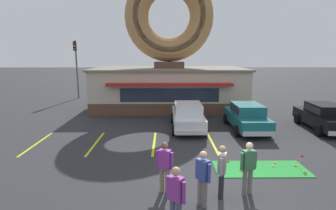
{
  "coord_description": "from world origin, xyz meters",
  "views": [
    {
      "loc": [
        -1.62,
        -7.79,
        4.52
      ],
      "look_at": [
        -1.5,
        5.0,
        2.0
      ],
      "focal_mm": 28.0,
      "sensor_mm": 36.0,
      "label": 1
    }
  ],
  "objects_px": {
    "car_teal": "(247,116)",
    "pedestrian_blue_sweater_man": "(165,165)",
    "pedestrian_beanie_man": "(203,176)",
    "pedestrian_clipboard_woman": "(248,165)",
    "trash_bin": "(239,110)",
    "car_white": "(188,115)",
    "traffic_light_pole": "(76,62)",
    "car_black": "(324,116)",
    "pedestrian_hooded_kid": "(222,169)",
    "golf_ball": "(239,169)",
    "pedestrian_leather_jacket_man": "(176,196)",
    "putting_flag_pin": "(301,158)"
  },
  "relations": [
    {
      "from": "car_teal",
      "to": "golf_ball",
      "type": "bearing_deg",
      "value": -109.15
    },
    {
      "from": "trash_bin",
      "to": "traffic_light_pole",
      "type": "height_order",
      "value": "traffic_light_pole"
    },
    {
      "from": "pedestrian_hooded_kid",
      "to": "car_teal",
      "type": "bearing_deg",
      "value": 67.74
    },
    {
      "from": "car_teal",
      "to": "pedestrian_leather_jacket_man",
      "type": "distance_m",
      "value": 10.2
    },
    {
      "from": "putting_flag_pin",
      "to": "pedestrian_leather_jacket_man",
      "type": "xyz_separation_m",
      "value": [
        -5.12,
        -3.64,
        0.54
      ]
    },
    {
      "from": "pedestrian_beanie_man",
      "to": "car_black",
      "type": "bearing_deg",
      "value": 43.64
    },
    {
      "from": "trash_bin",
      "to": "traffic_light_pole",
      "type": "distance_m",
      "value": 16.8
    },
    {
      "from": "car_teal",
      "to": "trash_bin",
      "type": "xyz_separation_m",
      "value": [
        0.46,
        3.21,
        -0.37
      ]
    },
    {
      "from": "putting_flag_pin",
      "to": "pedestrian_blue_sweater_man",
      "type": "height_order",
      "value": "pedestrian_blue_sweater_man"
    },
    {
      "from": "pedestrian_beanie_man",
      "to": "traffic_light_pole",
      "type": "height_order",
      "value": "traffic_light_pole"
    },
    {
      "from": "pedestrian_clipboard_woman",
      "to": "pedestrian_beanie_man",
      "type": "bearing_deg",
      "value": -156.67
    },
    {
      "from": "trash_bin",
      "to": "pedestrian_leather_jacket_man",
      "type": "bearing_deg",
      "value": -112.27
    },
    {
      "from": "car_black",
      "to": "traffic_light_pole",
      "type": "xyz_separation_m",
      "value": [
        -18.44,
        11.49,
        2.84
      ]
    },
    {
      "from": "car_black",
      "to": "trash_bin",
      "type": "bearing_deg",
      "value": 142.35
    },
    {
      "from": "car_teal",
      "to": "pedestrian_leather_jacket_man",
      "type": "bearing_deg",
      "value": -116.73
    },
    {
      "from": "car_white",
      "to": "pedestrian_blue_sweater_man",
      "type": "bearing_deg",
      "value": -100.51
    },
    {
      "from": "pedestrian_hooded_kid",
      "to": "traffic_light_pole",
      "type": "xyz_separation_m",
      "value": [
        -10.73,
        18.99,
        2.75
      ]
    },
    {
      "from": "pedestrian_beanie_man",
      "to": "pedestrian_clipboard_woman",
      "type": "bearing_deg",
      "value": 23.33
    },
    {
      "from": "pedestrian_hooded_kid",
      "to": "pedestrian_leather_jacket_man",
      "type": "distance_m",
      "value": 2.2
    },
    {
      "from": "car_white",
      "to": "pedestrian_beanie_man",
      "type": "distance_m",
      "value": 8.23
    },
    {
      "from": "putting_flag_pin",
      "to": "pedestrian_beanie_man",
      "type": "bearing_deg",
      "value": -149.44
    },
    {
      "from": "trash_bin",
      "to": "pedestrian_hooded_kid",
      "type": "bearing_deg",
      "value": -108.24
    },
    {
      "from": "car_teal",
      "to": "pedestrian_blue_sweater_man",
      "type": "distance_m",
      "value": 8.7
    },
    {
      "from": "pedestrian_beanie_man",
      "to": "golf_ball",
      "type": "bearing_deg",
      "value": 53.07
    },
    {
      "from": "car_white",
      "to": "pedestrian_clipboard_woman",
      "type": "xyz_separation_m",
      "value": [
        1.32,
        -7.55,
        0.11
      ]
    },
    {
      "from": "pedestrian_hooded_kid",
      "to": "pedestrian_beanie_man",
      "type": "bearing_deg",
      "value": -144.34
    },
    {
      "from": "car_black",
      "to": "car_teal",
      "type": "height_order",
      "value": "same"
    },
    {
      "from": "golf_ball",
      "to": "putting_flag_pin",
      "type": "height_order",
      "value": "putting_flag_pin"
    },
    {
      "from": "golf_ball",
      "to": "pedestrian_blue_sweater_man",
      "type": "bearing_deg",
      "value": -151.27
    },
    {
      "from": "car_white",
      "to": "golf_ball",
      "type": "bearing_deg",
      "value": -75.09
    },
    {
      "from": "pedestrian_leather_jacket_man",
      "to": "trash_bin",
      "type": "relative_size",
      "value": 1.8
    },
    {
      "from": "pedestrian_blue_sweater_man",
      "to": "traffic_light_pole",
      "type": "height_order",
      "value": "traffic_light_pole"
    },
    {
      "from": "pedestrian_beanie_man",
      "to": "car_white",
      "type": "bearing_deg",
      "value": 88.27
    },
    {
      "from": "car_black",
      "to": "car_teal",
      "type": "distance_m",
      "value": 4.63
    },
    {
      "from": "trash_bin",
      "to": "traffic_light_pole",
      "type": "relative_size",
      "value": 0.17
    },
    {
      "from": "pedestrian_hooded_kid",
      "to": "pedestrian_clipboard_woman",
      "type": "distance_m",
      "value": 0.92
    },
    {
      "from": "putting_flag_pin",
      "to": "pedestrian_hooded_kid",
      "type": "xyz_separation_m",
      "value": [
        -3.61,
        -2.04,
        0.52
      ]
    },
    {
      "from": "car_white",
      "to": "pedestrian_beanie_man",
      "type": "relative_size",
      "value": 2.63
    },
    {
      "from": "trash_bin",
      "to": "car_white",
      "type": "bearing_deg",
      "value": -142.96
    },
    {
      "from": "car_black",
      "to": "trash_bin",
      "type": "relative_size",
      "value": 4.77
    },
    {
      "from": "traffic_light_pole",
      "to": "pedestrian_blue_sweater_man",
      "type": "bearing_deg",
      "value": -64.46
    },
    {
      "from": "golf_ball",
      "to": "car_black",
      "type": "xyz_separation_m",
      "value": [
        6.58,
        5.59,
        0.82
      ]
    },
    {
      "from": "pedestrian_hooded_kid",
      "to": "traffic_light_pole",
      "type": "relative_size",
      "value": 0.3
    },
    {
      "from": "golf_ball",
      "to": "trash_bin",
      "type": "bearing_deg",
      "value": 74.75
    },
    {
      "from": "pedestrian_blue_sweater_man",
      "to": "traffic_light_pole",
      "type": "xyz_separation_m",
      "value": [
        -8.93,
        18.69,
        2.74
      ]
    },
    {
      "from": "pedestrian_hooded_kid",
      "to": "pedestrian_clipboard_woman",
      "type": "height_order",
      "value": "pedestrian_clipboard_woman"
    },
    {
      "from": "pedestrian_hooded_kid",
      "to": "pedestrian_blue_sweater_man",
      "type": "bearing_deg",
      "value": 170.28
    },
    {
      "from": "car_white",
      "to": "traffic_light_pole",
      "type": "xyz_separation_m",
      "value": [
        -10.31,
        11.25,
        2.84
      ]
    },
    {
      "from": "golf_ball",
      "to": "car_teal",
      "type": "distance_m",
      "value": 5.98
    },
    {
      "from": "car_teal",
      "to": "pedestrian_leather_jacket_man",
      "type": "xyz_separation_m",
      "value": [
        -4.59,
        -9.11,
        0.11
      ]
    }
  ]
}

